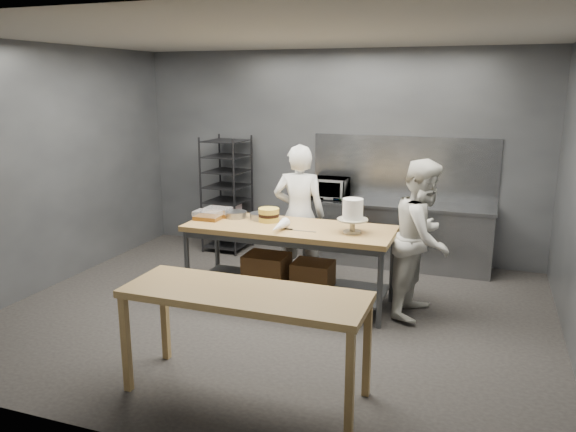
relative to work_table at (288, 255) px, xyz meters
The scene contains 16 objects.
ground 0.69m from the work_table, 92.62° to the right, with size 6.00×6.00×0.00m, color black.
back_wall 2.31m from the work_table, 90.49° to the left, with size 6.00×0.04×3.00m, color #4C4F54.
work_table is the anchor object (origin of this frame).
near_counter 2.06m from the work_table, 80.10° to the right, with size 2.00×0.70×0.90m.
back_counter 2.05m from the work_table, 61.25° to the left, with size 2.60×0.60×0.90m.
splashback_panel 2.44m from the work_table, 64.83° to the left, with size 2.60×0.02×0.90m, color slate.
speed_rack 2.36m from the work_table, 133.18° to the left, with size 0.62×0.67×1.75m.
chef_behind 0.74m from the work_table, 97.51° to the left, with size 0.65×0.43×1.79m, color white.
chef_right 1.54m from the work_table, ahead, with size 0.85×0.66×1.74m, color silver.
microwave 1.85m from the work_table, 90.57° to the left, with size 0.54×0.37×0.30m, color black.
frosted_cake_stand 0.96m from the work_table, ahead, with size 0.34×0.34×0.38m.
layer_cake 0.53m from the work_table, 155.68° to the left, with size 0.25×0.25×0.16m.
cake_pans 0.72m from the work_table, 161.04° to the left, with size 0.60×0.30×0.07m.
piping_bag 0.49m from the work_table, 92.21° to the right, with size 0.12×0.12×0.38m, color white.
offset_spatula 0.41m from the work_table, 45.56° to the right, with size 0.36×0.02×0.02m.
pastry_clamshells 1.08m from the work_table, behind, with size 0.34×0.42×0.11m.
Camera 1 is at (2.13, -5.50, 2.53)m, focal length 35.00 mm.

